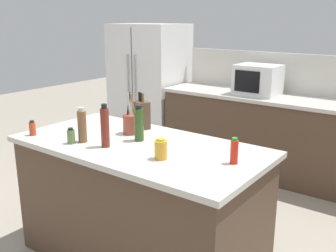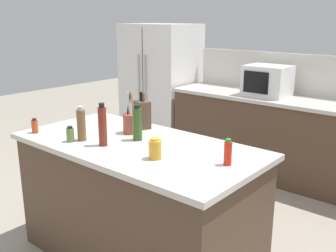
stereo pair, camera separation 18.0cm
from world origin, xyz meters
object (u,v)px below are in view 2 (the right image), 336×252
Objects in this scene: refrigerator at (161,86)px; honey_jar at (155,149)px; pepper_grinder at (81,125)px; hot_sauce_bottle at (228,153)px; microwave at (267,81)px; olive_oil_bottle at (137,124)px; spice_jar_oregano at (70,134)px; utensil_crock at (131,123)px; vinegar_bottle at (103,126)px; spice_jar_paprika at (35,126)px; knife_block at (142,114)px.

refrigerator reaches higher than honey_jar.
pepper_grinder reaches higher than hot_sauce_bottle.
microwave is at bearing 84.15° from pepper_grinder.
olive_oil_bottle is 0.49m from spice_jar_oregano.
refrigerator is 5.35× the size of utensil_crock.
utensil_crock is 2.35× the size of honey_jar.
microwave reaches higher than vinegar_bottle.
spice_jar_paprika is 1.54m from hot_sauce_bottle.
microwave reaches higher than spice_jar_oregano.
pepper_grinder is (1.40, -2.46, 0.20)m from refrigerator.
utensil_crock is at bearing -54.11° from knife_block.
microwave is 1.59× the size of vinegar_bottle.
refrigerator is 6.78× the size of pepper_grinder.
spice_jar_paprika is (-0.43, -0.11, -0.07)m from pepper_grinder.
knife_block is (1.51, -1.94, 0.20)m from refrigerator.
pepper_grinder is 0.67m from honey_jar.
utensil_crock reaches higher than spice_jar_paprika.
vinegar_bottle is at bearing -90.93° from microwave.
microwave is 1.50× the size of utensil_crock.
knife_block reaches higher than spice_jar_paprika.
vinegar_bottle is (0.64, 0.14, 0.09)m from spice_jar_paprika.
spice_jar_paprika is at bearing -69.37° from refrigerator.
spice_jar_paprika is at bearing -105.07° from knife_block.
vinegar_bottle is at bearing 5.73° from pepper_grinder.
microwave is 1.83× the size of olive_oil_bottle.
microwave is at bearing 99.99° from honey_jar.
vinegar_bottle reaches higher than hot_sauce_bottle.
knife_block is 0.17m from utensil_crock.
vinegar_bottle is 0.46m from honey_jar.
pepper_grinder is at bearing -60.37° from refrigerator.
pepper_grinder is (-0.14, -0.36, 0.04)m from utensil_crock.
honey_jar is 0.83× the size of hot_sauce_bottle.
honey_jar is at bearing 10.60° from spice_jar_oregano.
microwave reaches higher than hot_sauce_bottle.
pepper_grinder is 2.21× the size of spice_jar_paprika.
olive_oil_bottle is (1.70, -2.19, 0.21)m from refrigerator.
utensil_crock is 1.95× the size of hot_sauce_bottle.
hot_sauce_bottle is at bearing -69.11° from microwave.
utensil_crock is 2.80× the size of spice_jar_paprika.
pepper_grinder is at bearing -110.86° from utensil_crock.
knife_block is 1.00m from hot_sauce_bottle.
knife_block is 2.54× the size of spice_jar_oregano.
honey_jar reaches higher than spice_jar_oregano.
knife_block is 2.53× the size of spice_jar_paprika.
hot_sauce_bottle is (0.86, 0.24, -0.06)m from vinegar_bottle.
spice_jar_paprika is at bearing -152.52° from olive_oil_bottle.
spice_jar_paprika is 0.70× the size of hot_sauce_bottle.
pepper_grinder is at bearing 14.88° from spice_jar_paprika.
honey_jar is at bearing -153.49° from hot_sauce_bottle.
honey_jar is at bearing 8.99° from spice_jar_paprika.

